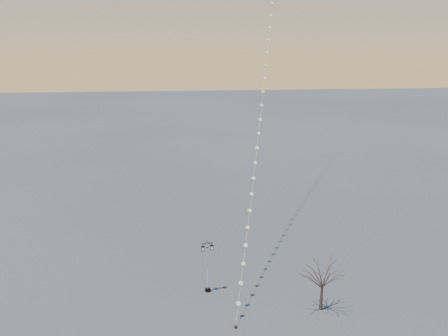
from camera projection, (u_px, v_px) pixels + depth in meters
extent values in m
plane|color=#434543|center=(245.00, 314.00, 34.00)|extent=(300.00, 300.00, 0.00)
cylinder|color=black|center=(208.00, 290.00, 37.09)|extent=(0.49, 0.49, 0.14)
cylinder|color=black|center=(208.00, 289.00, 37.05)|extent=(0.35, 0.35, 0.12)
cylinder|color=white|center=(208.00, 265.00, 36.47)|extent=(0.11, 0.11, 4.13)
cylinder|color=black|center=(207.00, 247.00, 36.03)|extent=(0.18, 0.18, 0.05)
cube|color=black|center=(207.00, 243.00, 35.93)|extent=(0.83, 0.23, 0.05)
sphere|color=black|center=(207.00, 242.00, 35.90)|extent=(0.12, 0.12, 0.12)
pyramid|color=black|center=(203.00, 246.00, 35.86)|extent=(0.39, 0.39, 0.12)
cube|color=beige|center=(203.00, 249.00, 35.94)|extent=(0.23, 0.23, 0.30)
cube|color=black|center=(203.00, 251.00, 35.98)|extent=(0.26, 0.26, 0.04)
pyramid|color=black|center=(212.00, 244.00, 36.08)|extent=(0.39, 0.39, 0.12)
cube|color=beige|center=(212.00, 247.00, 36.15)|extent=(0.23, 0.23, 0.30)
cube|color=black|center=(212.00, 249.00, 36.20)|extent=(0.26, 0.26, 0.04)
cone|color=#453027|center=(321.00, 296.00, 34.29)|extent=(0.26, 0.26, 2.22)
cylinder|color=#35221D|center=(236.00, 326.00, 32.36)|extent=(0.23, 0.23, 0.23)
cylinder|color=black|center=(236.00, 326.00, 32.35)|extent=(0.03, 0.03, 0.28)
cone|color=#E0451C|center=(268.00, 17.00, 48.42)|extent=(0.09, 0.09, 0.32)
cylinder|color=white|center=(236.00, 320.00, 32.20)|extent=(0.02, 0.02, 0.91)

